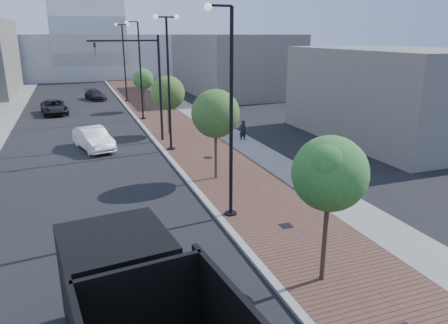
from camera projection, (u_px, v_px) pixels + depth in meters
name	position (u px, v px, depth m)	size (l,w,h in m)	color
sidewalk	(160.00, 108.00, 47.01)	(7.00, 140.00, 0.12)	#4C2D23
concrete_strip	(183.00, 106.00, 47.89)	(2.40, 140.00, 0.13)	slate
curb	(129.00, 109.00, 45.86)	(0.30, 140.00, 0.14)	gray
white_sedan	(93.00, 138.00, 30.07)	(1.70, 4.87, 1.60)	white
dark_car_mid	(54.00, 107.00, 43.43)	(2.40, 5.21, 1.45)	black
dark_car_far	(95.00, 95.00, 52.91)	(1.75, 4.29, 1.25)	black
pedestrian	(243.00, 131.00, 32.32)	(0.62, 0.41, 1.71)	black
streetlight_1	(229.00, 124.00, 17.83)	(1.44, 0.56, 9.21)	black
streetlight_2	(169.00, 83.00, 28.50)	(1.72, 0.56, 9.28)	black
streetlight_3	(140.00, 75.00, 39.37)	(1.44, 0.56, 9.21)	black
streetlight_4	(124.00, 62.00, 50.04)	(1.72, 0.56, 9.28)	black
traffic_mast	(148.00, 77.00, 30.85)	(5.09, 0.20, 8.00)	black
tree_0	(331.00, 174.00, 12.99)	(2.45, 2.41, 5.08)	#382619
tree_1	(216.00, 114.00, 22.87)	(2.69, 2.69, 5.20)	#382619
tree_2	(168.00, 93.00, 33.75)	(2.77, 2.77, 4.86)	#382619
tree_3	(143.00, 79.00, 44.53)	(2.30, 2.23, 4.57)	#382619
convention_center	(86.00, 45.00, 83.84)	(50.00, 30.00, 50.00)	#9CA0A5
commercial_block_ne	(231.00, 64.00, 58.92)	(12.00, 22.00, 8.00)	#625D58
commercial_block_e	(391.00, 94.00, 32.79)	(10.00, 16.00, 7.00)	#67625D
utility_cover_1	(286.00, 226.00, 17.91)	(0.50, 0.50, 0.02)	black
utility_cover_2	(208.00, 158.00, 27.78)	(0.50, 0.50, 0.02)	black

